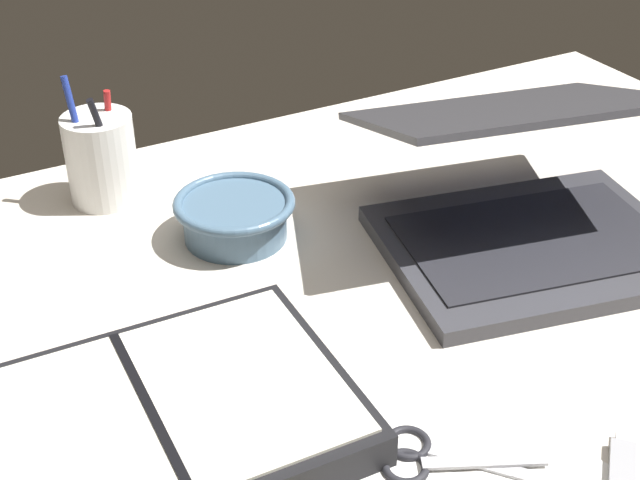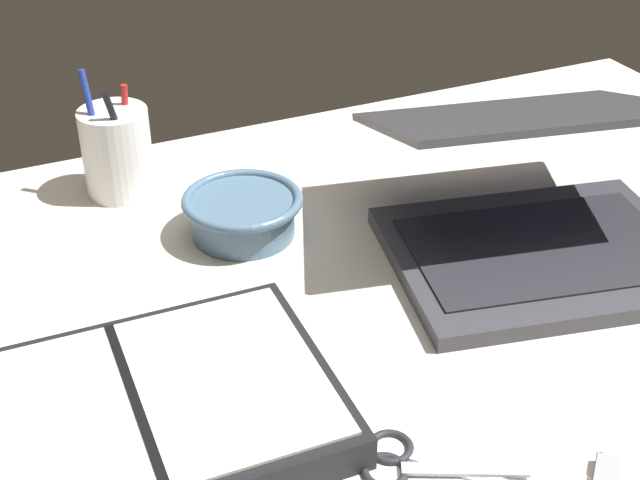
% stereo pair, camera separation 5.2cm
% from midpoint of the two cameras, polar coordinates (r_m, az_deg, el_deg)
% --- Properties ---
extents(desk_top, '(1.40, 1.00, 0.02)m').
position_cam_midpoint_polar(desk_top, '(0.86, 1.77, -7.09)').
color(desk_top, beige).
rests_on(desk_top, ground).
extents(laptop, '(0.38, 0.38, 0.18)m').
position_cam_midpoint_polar(laptop, '(0.99, 11.53, 2.61)').
color(laptop, '#38383D').
rests_on(laptop, desk_top).
extents(bowl, '(0.14, 0.14, 0.05)m').
position_cam_midpoint_polar(bowl, '(0.99, -6.96, 1.53)').
color(bowl, slate).
rests_on(bowl, desk_top).
extents(pen_cup, '(0.08, 0.08, 0.16)m').
position_cam_midpoint_polar(pen_cup, '(1.09, -15.16, 5.05)').
color(pen_cup, white).
rests_on(pen_cup, desk_top).
extents(planner, '(0.33, 0.24, 0.04)m').
position_cam_midpoint_polar(planner, '(0.76, -12.68, -11.52)').
color(planner, black).
rests_on(planner, desk_top).
extents(scissors, '(0.12, 0.11, 0.01)m').
position_cam_midpoint_polar(scissors, '(0.74, 4.76, -13.73)').
color(scissors, '#B7B7BC').
rests_on(scissors, desk_top).
extents(paper_sheet_front, '(0.27, 0.31, 0.00)m').
position_cam_midpoint_polar(paper_sheet_front, '(0.74, 4.92, -14.09)').
color(paper_sheet_front, white).
rests_on(paper_sheet_front, desk_top).
extents(usb_drive, '(0.06, 0.06, 0.01)m').
position_cam_midpoint_polar(usb_drive, '(0.76, 16.88, -13.88)').
color(usb_drive, '#99999E').
rests_on(usb_drive, desk_top).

